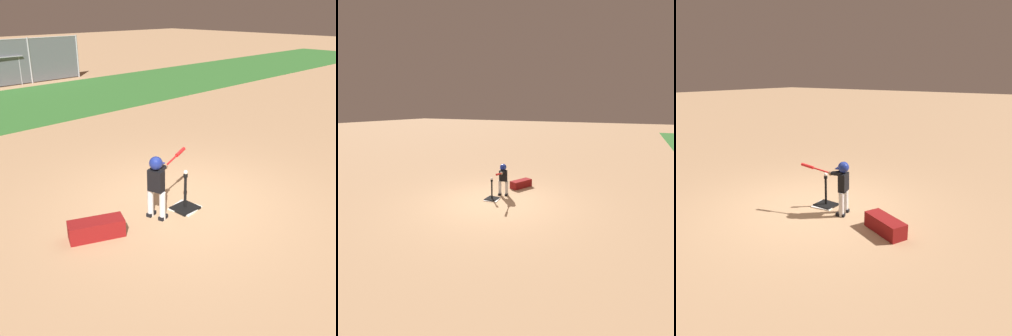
# 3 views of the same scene
# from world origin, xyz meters

# --- Properties ---
(ground_plane) EXTENTS (90.00, 90.00, 0.00)m
(ground_plane) POSITION_xyz_m (0.00, 0.00, 0.00)
(ground_plane) COLOR tan
(home_plate) EXTENTS (0.51, 0.51, 0.02)m
(home_plate) POSITION_xyz_m (-0.16, -0.21, 0.01)
(home_plate) COLOR white
(home_plate) RESTS_ON ground_plane
(batting_tee) EXTENTS (0.42, 0.38, 0.66)m
(batting_tee) POSITION_xyz_m (-0.18, -0.22, 0.09)
(batting_tee) COLOR black
(batting_tee) RESTS_ON ground_plane
(batter_child) EXTENTS (1.01, 0.43, 1.09)m
(batter_child) POSITION_xyz_m (-0.70, -0.08, 0.69)
(batter_child) COLOR silver
(batter_child) RESTS_ON ground_plane
(baseball) EXTENTS (0.07, 0.07, 0.07)m
(baseball) POSITION_xyz_m (-0.18, -0.22, 0.70)
(baseball) COLOR white
(baseball) RESTS_ON batting_tee
(equipment_bag) EXTENTS (0.90, 0.63, 0.28)m
(equipment_bag) POSITION_xyz_m (-1.79, 0.12, 0.14)
(equipment_bag) COLOR maroon
(equipment_bag) RESTS_ON ground_plane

